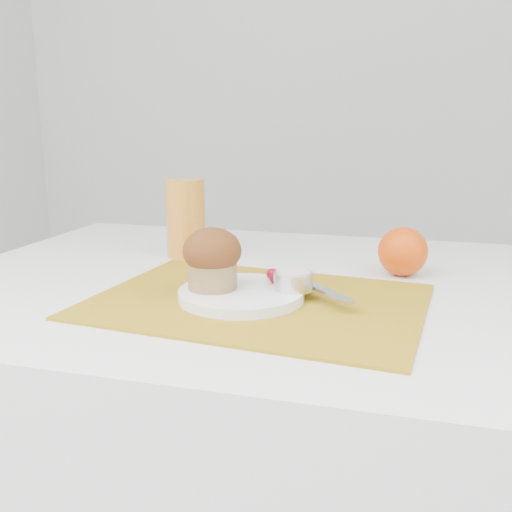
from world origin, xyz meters
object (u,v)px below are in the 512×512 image
(muffin, at_px, (212,258))
(orange, at_px, (403,252))
(table, at_px, (292,484))
(juice_glass, at_px, (186,218))
(plate, at_px, (241,294))

(muffin, bearing_deg, orange, 39.58)
(table, bearing_deg, juice_glass, 152.84)
(orange, distance_m, muffin, 0.34)
(table, relative_size, orange, 14.51)
(plate, height_order, muffin, muffin)
(table, height_order, plate, plate)
(plate, bearing_deg, table, 66.63)
(table, xyz_separation_m, orange, (0.17, 0.09, 0.42))
(table, distance_m, juice_glass, 0.52)
(table, distance_m, orange, 0.46)
(orange, bearing_deg, juice_glass, 175.05)
(plate, relative_size, muffin, 2.04)
(plate, xyz_separation_m, juice_glass, (-0.19, 0.25, 0.06))
(juice_glass, xyz_separation_m, muffin, (0.14, -0.25, -0.01))
(orange, bearing_deg, plate, -136.06)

